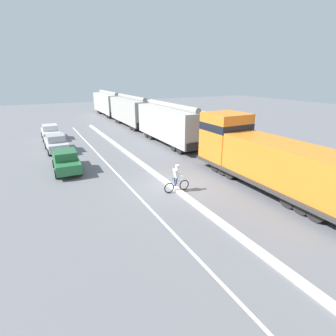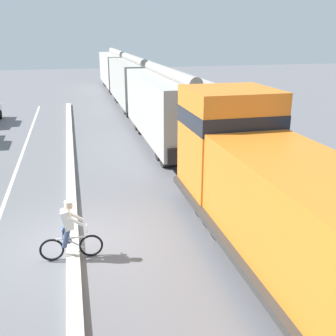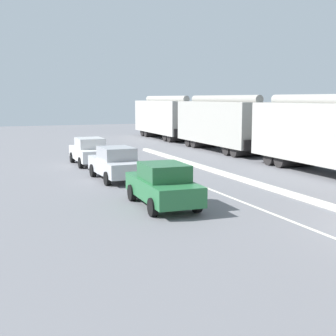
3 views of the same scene
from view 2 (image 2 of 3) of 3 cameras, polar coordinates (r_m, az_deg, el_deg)
name	(u,v)px [view 2 (image 2 of 3)]	position (r m, az deg, el deg)	size (l,w,h in m)	color
ground_plane	(73,244)	(12.16, -13.64, -10.62)	(120.00, 120.00, 0.00)	slate
median_curb	(71,174)	(17.61, -13.95, -0.83)	(0.36, 36.00, 0.16)	beige
lane_stripe	(12,180)	(17.84, -21.64, -1.66)	(0.14, 36.00, 0.01)	silver
locomotive	(279,200)	(10.64, 15.80, -4.47)	(3.10, 11.61, 4.20)	orange
hopper_car_lead	(168,107)	(21.52, -0.01, 8.83)	(2.90, 10.60, 4.18)	#AAA8A0
hopper_car_middle	(134,82)	(32.79, -4.95, 12.32)	(2.90, 10.60, 4.18)	#A2A098
hopper_car_trailing	(117,70)	(44.23, -7.40, 13.98)	(2.90, 10.60, 4.18)	#AEABA4
cyclist	(70,232)	(11.06, -14.10, -8.99)	(1.71, 0.48, 1.71)	black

